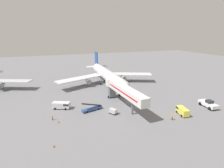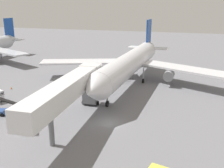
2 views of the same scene
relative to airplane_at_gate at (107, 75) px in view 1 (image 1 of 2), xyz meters
The scene contains 13 objects.
ground_plane 23.59m from the airplane_at_gate, 84.40° to the right, with size 300.00×300.00×0.00m, color slate.
airplane_at_gate is the anchor object (origin of this frame).
jet_bridge 25.15m from the airplane_at_gate, 96.73° to the right, with size 4.75×23.96×7.47m.
pushback_tug 43.24m from the airplane_at_gate, 56.70° to the right, with size 3.53×6.61×2.56m.
belt_loader_truck 28.52m from the airplane_at_gate, 118.42° to the right, with size 6.92×3.19×3.21m.
service_van_near_center 30.23m from the airplane_at_gate, 138.21° to the right, with size 5.91×4.10×2.21m.
service_van_far_right 39.10m from the airplane_at_gate, 72.61° to the right, with size 2.87×4.78×2.20m.
baggage_cart_far_center 30.71m from the airplane_at_gate, 105.09° to the right, with size 2.35×2.60×1.59m.
ground_crew_worker_foreground 39.61m from the airplane_at_gate, 80.48° to the right, with size 0.45×0.45×1.80m.
ground_crew_worker_midground 37.30m from the airplane_at_gate, 133.37° to the right, with size 0.41×0.41×1.61m.
safety_cone_alpha 37.94m from the airplane_at_gate, 129.63° to the right, with size 0.42×0.42×0.64m.
safety_cone_bravo 47.30m from the airplane_at_gate, 122.92° to the right, with size 0.40×0.40×0.61m.
safety_cone_charlie 27.46m from the airplane_at_gate, 151.04° to the right, with size 0.35×0.35×0.54m.
Camera 1 is at (-26.78, -49.82, 23.78)m, focal length 26.78 mm.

